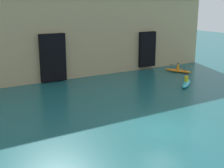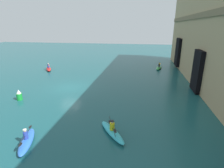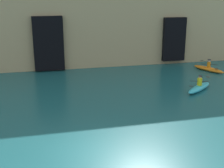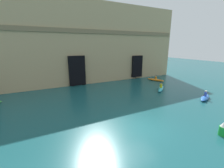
# 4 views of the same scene
# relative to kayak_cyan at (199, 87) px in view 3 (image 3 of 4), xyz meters

# --- Properties ---
(ground_plane) EXTENTS (120.00, 120.00, 0.00)m
(ground_plane) POSITION_rel_kayak_cyan_xyz_m (-9.33, -7.28, -0.25)
(ground_plane) COLOR #195156
(kayak_cyan) EXTENTS (3.03, 2.54, 1.15)m
(kayak_cyan) POSITION_rel_kayak_cyan_xyz_m (0.00, 0.00, 0.00)
(kayak_cyan) COLOR #33B2C6
(kayak_cyan) RESTS_ON ground
(kayak_orange) EXTENTS (1.98, 3.33, 1.06)m
(kayak_orange) POSITION_rel_kayak_cyan_xyz_m (3.66, 5.04, -0.04)
(kayak_orange) COLOR orange
(kayak_orange) RESTS_ON ground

